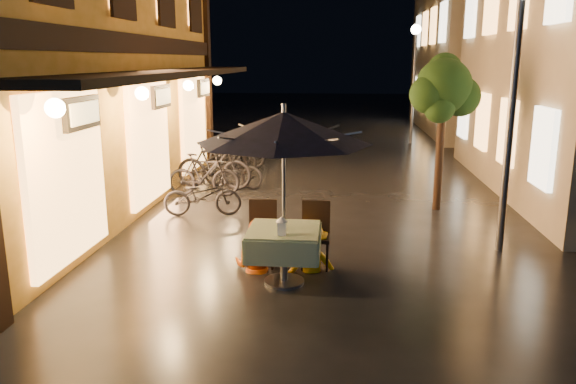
# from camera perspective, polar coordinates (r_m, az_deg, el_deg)

# --- Properties ---
(ground) EXTENTS (90.00, 90.00, 0.00)m
(ground) POSITION_cam_1_polar(r_m,az_deg,el_deg) (7.57, 2.00, -10.16)
(ground) COLOR black
(ground) RESTS_ON ground
(west_building) EXTENTS (5.90, 11.40, 7.40)m
(west_building) POSITION_cam_1_polar(r_m,az_deg,el_deg) (12.54, -24.80, 15.33)
(west_building) COLOR gold
(west_building) RESTS_ON ground
(east_building_far) EXTENTS (7.30, 10.30, 7.30)m
(east_building_far) POSITION_cam_1_polar(r_m,az_deg,el_deg) (25.93, 21.85, 13.82)
(east_building_far) COLOR tan
(east_building_far) RESTS_ON ground
(street_tree) EXTENTS (1.43, 1.20, 3.15)m
(street_tree) POSITION_cam_1_polar(r_m,az_deg,el_deg) (11.64, 15.58, 9.92)
(street_tree) COLOR black
(street_tree) RESTS_ON ground
(streetlamp_near) EXTENTS (0.36, 0.36, 4.23)m
(streetlamp_near) POSITION_cam_1_polar(r_m,az_deg,el_deg) (9.31, 22.12, 11.78)
(streetlamp_near) COLOR #59595E
(streetlamp_near) RESTS_ON ground
(streetlamp_far) EXTENTS (0.36, 0.36, 4.23)m
(streetlamp_far) POSITION_cam_1_polar(r_m,az_deg,el_deg) (21.09, 12.72, 12.74)
(streetlamp_far) COLOR #59595E
(streetlamp_far) RESTS_ON ground
(cafe_table) EXTENTS (0.99, 0.99, 0.78)m
(cafe_table) POSITION_cam_1_polar(r_m,az_deg,el_deg) (7.67, -0.41, -5.13)
(cafe_table) COLOR #59595E
(cafe_table) RESTS_ON ground
(patio_umbrella) EXTENTS (2.31, 2.31, 2.46)m
(patio_umbrella) POSITION_cam_1_polar(r_m,az_deg,el_deg) (7.32, -0.43, 6.53)
(patio_umbrella) COLOR #59595E
(patio_umbrella) RESTS_ON ground
(cafe_chair_left) EXTENTS (0.42, 0.42, 0.97)m
(cafe_chair_left) POSITION_cam_1_polar(r_m,az_deg,el_deg) (8.42, -2.63, -3.78)
(cafe_chair_left) COLOR black
(cafe_chair_left) RESTS_ON ground
(cafe_chair_right) EXTENTS (0.42, 0.42, 0.97)m
(cafe_chair_right) POSITION_cam_1_polar(r_m,az_deg,el_deg) (8.36, 2.83, -3.93)
(cafe_chair_right) COLOR black
(cafe_chair_right) RESTS_ON ground
(table_lantern) EXTENTS (0.16, 0.16, 0.25)m
(table_lantern) POSITION_cam_1_polar(r_m,az_deg,el_deg) (7.30, -0.63, -3.35)
(table_lantern) COLOR white
(table_lantern) RESTS_ON cafe_table
(person_orange) EXTENTS (0.81, 0.70, 1.44)m
(person_orange) POSITION_cam_1_polar(r_m,az_deg,el_deg) (8.17, -3.29, -3.00)
(person_orange) COLOR #BC4507
(person_orange) RESTS_ON ground
(person_yellow) EXTENTS (1.00, 0.76, 1.38)m
(person_yellow) POSITION_cam_1_polar(r_m,az_deg,el_deg) (8.12, 2.35, -3.32)
(person_yellow) COLOR #F8A800
(person_yellow) RESTS_ON ground
(bicycle_0) EXTENTS (1.59, 0.77, 0.80)m
(bicycle_0) POSITION_cam_1_polar(r_m,az_deg,el_deg) (11.17, -8.68, -0.38)
(bicycle_0) COLOR black
(bicycle_0) RESTS_ON ground
(bicycle_1) EXTENTS (1.64, 0.54, 0.97)m
(bicycle_1) POSITION_cam_1_polar(r_m,az_deg,el_deg) (12.74, -8.56, 1.73)
(bicycle_1) COLOR black
(bicycle_1) RESTS_ON ground
(bicycle_2) EXTENTS (1.70, 1.04, 0.85)m
(bicycle_2) POSITION_cam_1_polar(r_m,az_deg,el_deg) (13.60, -5.64, 2.27)
(bicycle_2) COLOR black
(bicycle_2) RESTS_ON ground
(bicycle_3) EXTENTS (1.92, 0.80, 1.12)m
(bicycle_3) POSITION_cam_1_polar(r_m,az_deg,el_deg) (13.44, -7.54, 2.68)
(bicycle_3) COLOR #212128
(bicycle_3) RESTS_ON ground
(bicycle_4) EXTENTS (1.81, 0.99, 0.90)m
(bicycle_4) POSITION_cam_1_polar(r_m,az_deg,el_deg) (15.46, -6.14, 3.69)
(bicycle_4) COLOR black
(bicycle_4) RESTS_ON ground
(bicycle_5) EXTENTS (1.60, 0.56, 0.94)m
(bicycle_5) POSITION_cam_1_polar(r_m,az_deg,el_deg) (15.92, -5.20, 4.07)
(bicycle_5) COLOR black
(bicycle_5) RESTS_ON ground
(bicycle_6) EXTENTS (1.95, 0.97, 0.98)m
(bicycle_6) POSITION_cam_1_polar(r_m,az_deg,el_deg) (16.99, -5.19, 4.71)
(bicycle_6) COLOR black
(bicycle_6) RESTS_ON ground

